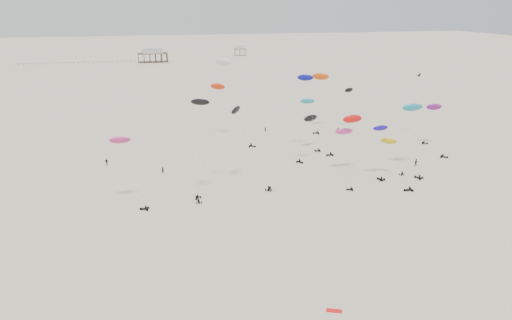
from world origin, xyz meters
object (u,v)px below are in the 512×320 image
object	(u,v)px
rig_4	(436,118)
rig_8	(345,138)
pavilion_small	(240,51)
spectator_0	(163,173)
rig_0	(305,122)
pavilion_main	(153,56)

from	to	relation	value
rig_4	rig_8	world-z (taller)	rig_4
pavilion_small	spectator_0	xyz separation A→B (m)	(-80.01, -275.45, -3.49)
rig_4	spectator_0	distance (m)	80.52
rig_0	rig_4	size ratio (longest dim) A/B	0.96
rig_4	rig_8	size ratio (longest dim) A/B	1.02
rig_8	spectator_0	bearing A→B (deg)	99.67
rig_0	pavilion_main	bearing A→B (deg)	-112.07
pavilion_main	pavilion_small	bearing A→B (deg)	23.20
rig_0	spectator_0	xyz separation A→B (m)	(-37.59, -0.71, -10.89)
pavilion_main	rig_0	xyz separation A→B (m)	(27.58, -244.74, 6.67)
pavilion_main	rig_8	xyz separation A→B (m)	(34.44, -255.27, 4.52)
pavilion_main	spectator_0	world-z (taller)	pavilion_main
pavilion_small	spectator_0	size ratio (longest dim) A/B	4.55
pavilion_small	rig_8	xyz separation A→B (m)	(-35.56, -285.27, 5.25)
rig_4	spectator_0	size ratio (longest dim) A/B	9.08
rig_8	rig_0	bearing A→B (deg)	55.21
rig_8	rig_4	bearing A→B (deg)	-45.07
rig_8	pavilion_small	bearing A→B (deg)	15.03
pavilion_main	rig_0	bearing A→B (deg)	-83.57
pavilion_small	rig_0	size ratio (longest dim) A/B	0.52
pavilion_main	rig_4	xyz separation A→B (m)	(69.89, -240.38, 4.37)
rig_4	rig_8	bearing A→B (deg)	-29.23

